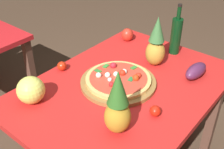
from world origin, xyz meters
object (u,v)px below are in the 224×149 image
pizza (118,78)px  eggplant (196,71)px  pizza_board (118,82)px  pineapple_left (156,44)px  display_table (124,95)px  pineapple_right (118,106)px  melon (31,90)px  bell_pepper (127,35)px  wine_bottle (176,35)px  tomato_by_bottle (155,111)px  tomato_near_board (62,66)px

pizza → eggplant: eggplant is taller
eggplant → pizza_board: bearing=138.6°
pineapple_left → eggplant: bearing=-83.6°
display_table → eggplant: eggplant is taller
pizza_board → pineapple_right: (-0.31, -0.24, 0.14)m
display_table → melon: size_ratio=8.69×
display_table → bell_pepper: bearing=35.5°
wine_bottle → bell_pepper: bearing=98.4°
pizza → pineapple_left: size_ratio=1.16×
bell_pepper → tomato_by_bottle: bell_pepper is taller
pineapple_right → tomato_by_bottle: bearing=-22.6°
wine_bottle → tomato_by_bottle: bearing=-158.8°
tomato_near_board → tomato_by_bottle: bearing=-89.4°
pineapple_left → bell_pepper: (0.18, 0.36, -0.11)m
display_table → bell_pepper: size_ratio=13.22×
melon → display_table: bearing=-34.1°
wine_bottle → pineapple_right: size_ratio=1.04×
display_table → pineapple_left: (0.33, -0.01, 0.23)m
pizza → wine_bottle: wine_bottle is taller
pizza_board → bell_pepper: bearing=31.6°
display_table → melon: 0.57m
pizza_board → eggplant: (0.38, -0.33, 0.03)m
display_table → wine_bottle: wine_bottle is taller
display_table → melon: (-0.46, 0.31, 0.16)m
bell_pepper → tomato_near_board: size_ratio=1.66×
tomato_by_bottle → wine_bottle: bearing=21.2°
wine_bottle → bell_pepper: wine_bottle is taller
wine_bottle → eggplant: (-0.20, -0.27, -0.10)m
tomato_near_board → bell_pepper: bearing=-6.3°
pizza → melon: bearing=148.5°
display_table → eggplant: (0.36, -0.29, 0.12)m
pizza → tomato_near_board: (-0.11, 0.39, -0.01)m
tomato_near_board → tomato_by_bottle: tomato_near_board is taller
pizza → pineapple_left: (0.34, -0.05, 0.11)m
wine_bottle → tomato_near_board: (-0.69, 0.46, -0.11)m
pizza → melon: melon is taller
bell_pepper → pineapple_left: bearing=-115.8°
pizza → tomato_by_bottle: size_ratio=6.62×
pineapple_right → display_table: bearing=31.6°
pizza_board → pineapple_left: size_ratio=1.35×
pineapple_right → melon: pineapple_right is taller
display_table → bell_pepper: 0.63m
pizza_board → pineapple_left: pineapple_left is taller
pineapple_right → tomato_by_bottle: size_ratio=5.80×
pineapple_right → pineapple_left: bearing=16.7°
melon → tomato_by_bottle: size_ratio=2.59×
pineapple_left → pineapple_right: (-0.66, -0.20, 0.00)m
melon → bell_pepper: 0.96m
tomato_near_board → tomato_by_bottle: 0.72m
pizza_board → bell_pepper: 0.61m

